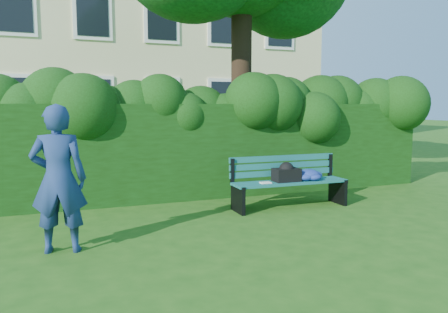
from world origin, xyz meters
name	(u,v)px	position (x,y,z in m)	size (l,w,h in m)	color
ground	(238,223)	(0.00, 0.00, 0.00)	(80.00, 80.00, 0.00)	#1D4E12
apartment_building	(113,7)	(0.00, 13.99, 6.00)	(16.00, 8.08, 12.00)	beige
hedge	(195,150)	(0.00, 2.20, 0.90)	(10.00, 1.00, 1.80)	#13330B
park_bench	(293,179)	(1.30, 0.63, 0.50)	(2.06, 0.58, 0.89)	#0F484B
man_reading	(58,179)	(-2.52, -0.42, 0.90)	(0.65, 0.43, 1.79)	navy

